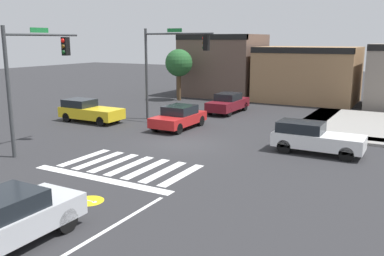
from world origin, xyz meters
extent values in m
plane|color=#2B2B2D|center=(0.00, 0.00, 0.00)|extent=(120.00, 120.00, 0.00)
cube|color=silver|center=(-2.66, -4.50, 0.00)|extent=(0.43, 3.16, 0.01)
cube|color=silver|center=(-1.77, -4.50, 0.00)|extent=(0.43, 3.16, 0.01)
cube|color=silver|center=(-0.89, -4.50, 0.00)|extent=(0.43, 3.16, 0.01)
cube|color=silver|center=(0.00, -4.50, 0.00)|extent=(0.43, 3.16, 0.01)
cube|color=silver|center=(0.89, -4.50, 0.00)|extent=(0.43, 3.16, 0.01)
cube|color=silver|center=(1.77, -4.50, 0.00)|extent=(0.43, 3.16, 0.01)
cube|color=silver|center=(2.66, -4.50, 0.00)|extent=(0.43, 3.16, 0.01)
cube|color=white|center=(0.00, -6.50, 0.00)|extent=(6.80, 0.50, 0.01)
cube|color=white|center=(0.00, -9.50, 0.00)|extent=(0.16, 2.00, 0.01)
cylinder|color=yellow|center=(1.29, -8.46, 0.00)|extent=(1.00, 1.00, 0.01)
cylinder|color=white|center=(1.06, -8.46, 0.01)|extent=(0.16, 0.16, 0.00)
cylinder|color=white|center=(1.51, -8.46, 0.01)|extent=(0.16, 0.16, 0.00)
cube|color=white|center=(1.29, -8.46, 0.01)|extent=(0.45, 0.04, 0.00)
cube|color=gray|center=(9.00, 5.20, 0.07)|extent=(10.00, 1.60, 0.15)
cube|color=gray|center=(4.80, 10.00, 0.07)|extent=(1.60, 10.00, 0.15)
cube|color=gray|center=(9.00, 10.00, 0.07)|extent=(10.00, 10.00, 0.15)
cube|color=brown|center=(-6.42, 19.09, 2.97)|extent=(7.16, 6.18, 5.94)
cube|color=black|center=(-6.42, 16.20, 5.69)|extent=(7.16, 0.50, 0.50)
cube|color=#93704C|center=(1.84, 19.08, 2.42)|extent=(8.51, 6.16, 4.83)
cube|color=black|center=(1.84, 16.20, 4.58)|extent=(8.51, 0.50, 0.50)
cylinder|color=#383A3D|center=(-5.63, -6.04, 3.04)|extent=(0.18, 0.18, 6.08)
cylinder|color=#383A3D|center=(-5.63, -3.79, 5.68)|extent=(0.12, 4.51, 0.12)
cube|color=black|center=(-5.63, -2.36, 5.11)|extent=(0.32, 0.32, 0.95)
sphere|color=red|center=(-5.63, -2.53, 5.40)|extent=(0.22, 0.22, 0.22)
sphere|color=#4C330C|center=(-5.63, -2.53, 5.11)|extent=(0.22, 0.22, 0.22)
sphere|color=#0C3814|center=(-5.63, -2.53, 4.81)|extent=(0.22, 0.22, 0.22)
cube|color=#197233|center=(-5.63, -4.01, 5.90)|extent=(0.03, 1.10, 0.24)
cylinder|color=#383A3D|center=(-5.75, 5.04, 3.09)|extent=(0.18, 0.18, 6.18)
cylinder|color=#383A3D|center=(-3.20, 5.04, 5.83)|extent=(5.09, 0.12, 0.12)
cube|color=black|center=(-1.14, 5.04, 5.25)|extent=(0.32, 0.32, 0.95)
sphere|color=red|center=(-1.31, 5.04, 5.55)|extent=(0.22, 0.22, 0.22)
sphere|color=#4C330C|center=(-1.31, 5.04, 5.25)|extent=(0.22, 0.22, 0.22)
sphere|color=#0C3814|center=(-1.31, 5.04, 4.96)|extent=(0.22, 0.22, 0.22)
cube|color=#197233|center=(-3.46, 5.04, 6.05)|extent=(1.10, 0.03, 0.24)
cube|color=red|center=(-2.17, 3.32, 0.59)|extent=(1.87, 4.12, 0.59)
cube|color=black|center=(-2.17, 3.48, 1.15)|extent=(1.64, 1.92, 0.53)
cylinder|color=black|center=(-1.34, 1.92, 0.33)|extent=(0.22, 0.66, 0.66)
cylinder|color=black|center=(-2.99, 1.92, 0.33)|extent=(0.22, 0.66, 0.66)
cylinder|color=black|center=(-1.34, 4.72, 0.33)|extent=(0.22, 0.66, 0.66)
cylinder|color=black|center=(-2.99, 4.72, 0.33)|extent=(0.22, 0.66, 0.66)
cube|color=maroon|center=(-1.82, 10.04, 0.64)|extent=(1.73, 4.47, 0.67)
cube|color=black|center=(-1.82, 10.06, 1.24)|extent=(1.52, 1.92, 0.51)
cylinder|color=black|center=(-1.06, 8.52, 0.34)|extent=(0.22, 0.68, 0.68)
cylinder|color=black|center=(-2.57, 8.52, 0.34)|extent=(0.22, 0.68, 0.68)
cylinder|color=black|center=(-1.06, 11.56, 0.34)|extent=(0.22, 0.68, 0.68)
cylinder|color=black|center=(-2.57, 11.56, 0.34)|extent=(0.22, 0.68, 0.68)
cube|color=gold|center=(-8.39, 2.29, 0.63)|extent=(4.40, 1.79, 0.69)
cube|color=black|center=(-9.43, 2.29, 1.23)|extent=(1.94, 1.58, 0.51)
cylinder|color=black|center=(-6.89, 3.07, 0.31)|extent=(0.63, 0.22, 0.63)
cylinder|color=black|center=(-6.89, 1.50, 0.31)|extent=(0.63, 0.22, 0.63)
cylinder|color=black|center=(-9.88, 3.07, 0.31)|extent=(0.63, 0.22, 0.63)
cylinder|color=black|center=(-9.88, 1.50, 0.31)|extent=(0.63, 0.22, 0.63)
cube|color=white|center=(6.78, 1.59, 0.65)|extent=(4.26, 1.72, 0.68)
cube|color=black|center=(5.90, 1.59, 1.24)|extent=(2.16, 1.51, 0.51)
cylinder|color=black|center=(8.23, 2.34, 0.34)|extent=(0.68, 0.22, 0.68)
cylinder|color=black|center=(8.23, 0.85, 0.34)|extent=(0.68, 0.22, 0.68)
cylinder|color=black|center=(5.33, 2.34, 0.34)|extent=(0.68, 0.22, 0.68)
cylinder|color=black|center=(5.33, 0.85, 0.34)|extent=(0.68, 0.22, 0.68)
cube|color=black|center=(1.58, -12.02, 1.23)|extent=(1.58, 1.99, 0.49)
cylinder|color=black|center=(0.80, -10.57, 0.36)|extent=(0.22, 0.72, 0.72)
cylinder|color=black|center=(2.37, -10.57, 0.36)|extent=(0.22, 0.72, 0.72)
cylinder|color=#4C3823|center=(-8.50, 14.00, 1.40)|extent=(0.36, 0.36, 2.80)
sphere|color=#235628|center=(-8.50, 14.00, 3.40)|extent=(2.46, 2.46, 2.46)
camera|label=1|loc=(10.95, -18.57, 5.45)|focal=38.97mm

